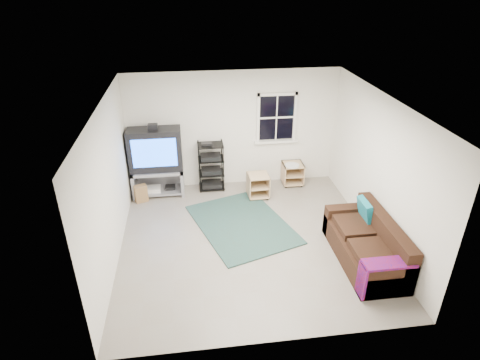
{
  "coord_description": "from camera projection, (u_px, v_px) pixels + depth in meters",
  "views": [
    {
      "loc": [
        -0.95,
        -5.95,
        4.39
      ],
      "look_at": [
        -0.11,
        0.4,
        1.05
      ],
      "focal_mm": 30.0,
      "sensor_mm": 36.0,
      "label": 1
    }
  ],
  "objects": [
    {
      "name": "room",
      "position": [
        276.0,
        121.0,
        8.79
      ],
      "size": [
        4.6,
        4.62,
        4.6
      ],
      "color": "slate",
      "rests_on": "ground"
    },
    {
      "name": "shag_rug",
      "position": [
        242.0,
        224.0,
        7.82
      ],
      "size": [
        2.18,
        2.56,
        0.03
      ],
      "primitive_type": "cube",
      "rotation": [
        0.0,
        0.0,
        0.32
      ],
      "color": "#302015",
      "rests_on": "ground"
    },
    {
      "name": "sofa",
      "position": [
        367.0,
        245.0,
        6.73
      ],
      "size": [
        0.84,
        1.89,
        0.86
      ],
      "color": "black",
      "rests_on": "ground"
    },
    {
      "name": "side_table_right",
      "position": [
        292.0,
        172.0,
        9.21
      ],
      "size": [
        0.47,
        0.49,
        0.53
      ],
      "rotation": [
        0.0,
        0.0,
        -0.01
      ],
      "color": "tan",
      "rests_on": "ground"
    },
    {
      "name": "side_table_left",
      "position": [
        258.0,
        184.0,
        8.7
      ],
      "size": [
        0.46,
        0.46,
        0.53
      ],
      "rotation": [
        0.0,
        0.0,
        0.03
      ],
      "color": "tan",
      "rests_on": "ground"
    },
    {
      "name": "av_rack",
      "position": [
        211.0,
        169.0,
        8.91
      ],
      "size": [
        0.56,
        0.4,
        1.11
      ],
      "color": "black",
      "rests_on": "ground"
    },
    {
      "name": "paper_bag",
      "position": [
        141.0,
        194.0,
        8.53
      ],
      "size": [
        0.3,
        0.25,
        0.37
      ],
      "primitive_type": "cube",
      "rotation": [
        0.0,
        0.0,
        0.37
      ],
      "color": "olive",
      "rests_on": "ground"
    },
    {
      "name": "tv_unit",
      "position": [
        156.0,
        157.0,
        8.52
      ],
      "size": [
        1.1,
        0.55,
        1.62
      ],
      "color": "#929199",
      "rests_on": "ground"
    }
  ]
}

